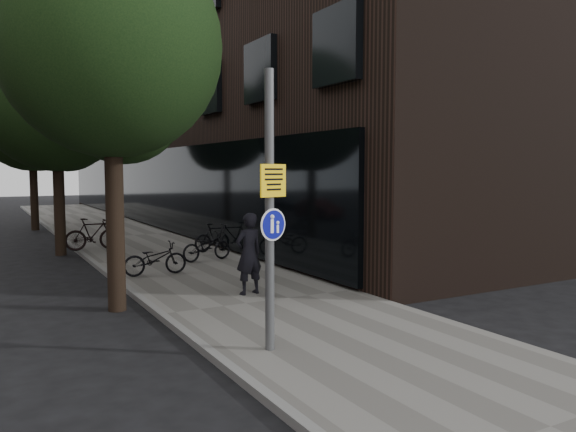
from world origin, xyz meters
TOP-DOWN VIEW (x-y plane):
  - ground at (0.00, 0.00)m, footprint 120.00×120.00m
  - sidewalk at (0.25, 10.00)m, footprint 4.50×60.00m
  - curb_edge at (-2.00, 10.00)m, footprint 0.15×60.00m
  - building_right_dark_brick at (8.50, 22.00)m, footprint 12.00×40.00m
  - street_tree_near at (-2.53, 4.64)m, footprint 4.40×4.40m
  - street_tree_mid at (-2.53, 13.14)m, footprint 5.00×5.00m
  - street_tree_far at (-2.53, 22.14)m, footprint 5.00×5.00m
  - signpost at (-1.19, 0.44)m, footprint 0.48×0.15m
  - pedestrian at (0.17, 4.08)m, footprint 0.72×0.53m
  - parked_bike_facade_near at (1.02, 8.87)m, footprint 1.73×0.87m
  - parked_bike_facade_far at (2.00, 10.59)m, footprint 1.64×0.66m
  - parked_bike_curb_near at (-1.01, 7.32)m, footprint 1.66×0.62m
  - parked_bike_curb_far at (-1.58, 12.88)m, footprint 1.86×0.64m

SIDE VIEW (x-z plane):
  - ground at x=0.00m, z-range 0.00..0.00m
  - sidewalk at x=0.25m, z-range 0.00..0.12m
  - curb_edge at x=-2.00m, z-range 0.00..0.13m
  - parked_bike_curb_near at x=-1.01m, z-range 0.12..0.98m
  - parked_bike_facade_near at x=1.02m, z-range 0.12..0.99m
  - parked_bike_facade_far at x=2.00m, z-range 0.12..1.08m
  - parked_bike_curb_far at x=-1.58m, z-range 0.12..1.22m
  - pedestrian at x=0.17m, z-range 0.12..1.93m
  - signpost at x=-1.19m, z-range 0.14..4.37m
  - street_tree_near at x=-2.53m, z-range 1.36..8.86m
  - street_tree_mid at x=-2.53m, z-range 1.21..9.01m
  - street_tree_far at x=-2.53m, z-range 1.21..9.01m
  - building_right_dark_brick at x=8.50m, z-range 0.00..18.00m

